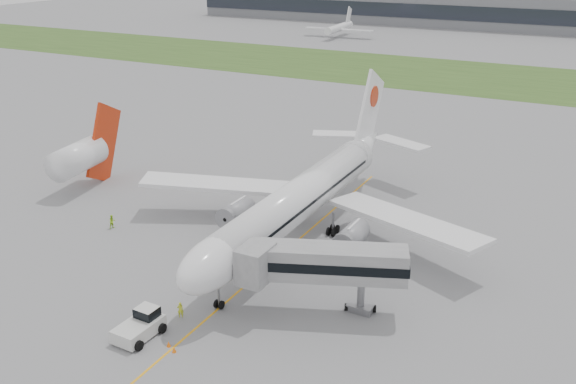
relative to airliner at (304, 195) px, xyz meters
The scene contains 14 objects.
ground 7.47m from the airliner, 90.00° to the right, with size 600.00×600.00×0.00m, color gray.
apron_markings 11.38m from the airliner, 90.00° to the right, with size 70.00×70.00×0.04m, color #FFA916, non-canonical shape.
grass_strip 115.27m from the airliner, 90.00° to the left, with size 600.00×50.00×0.02m, color #33531F.
terminal_building 225.01m from the airliner, 90.00° to the left, with size 320.00×22.30×14.00m.
control_tower 244.38m from the airliner, 111.62° to the left, with size 12.00×12.00×56.00m, color slate, non-canonical shape.
airliner is the anchor object (origin of this frame).
pushback_tug 28.08m from the airliner, 98.27° to the right, with size 3.55×5.08×2.54m.
jet_bridge 18.54m from the airliner, 59.35° to the right, with size 15.93×10.08×7.66m.
safety_cone_left 28.28m from the airliner, 91.03° to the right, with size 0.41×0.41×0.56m, color orange.
safety_cone_right 28.76m from the airliner, 88.99° to the right, with size 0.41×0.41×0.56m, color orange.
ground_crew_near 23.73m from the airliner, 96.24° to the right, with size 0.63×0.41×1.73m, color #CBDB24.
ground_crew_far 25.81m from the airliner, 157.67° to the right, with size 0.92×0.72×1.90m, color #A8E225.
neighbor_aircraft 37.57m from the airliner, behind, with size 5.94×16.21×13.11m.
distant_aircraft_left 183.89m from the airliner, 111.81° to the left, with size 27.85×24.58×10.65m, color white, non-canonical shape.
Camera 1 is at (32.89, -62.80, 35.59)m, focal length 40.00 mm.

